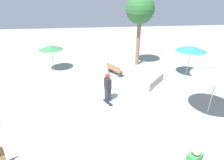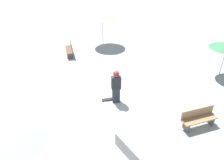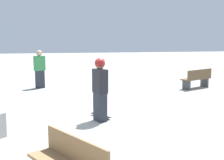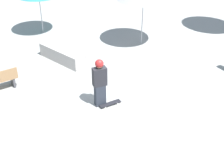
{
  "view_description": "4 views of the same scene",
  "coord_description": "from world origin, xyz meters",
  "px_view_note": "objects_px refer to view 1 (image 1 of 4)",
  "views": [
    {
      "loc": [
        -1.17,
        -8.43,
        5.61
      ],
      "look_at": [
        0.11,
        0.96,
        1.18
      ],
      "focal_mm": 28.0,
      "sensor_mm": 36.0,
      "label": 1
    },
    {
      "loc": [
        8.64,
        2.43,
        6.62
      ],
      "look_at": [
        0.08,
        0.49,
        1.4
      ],
      "focal_mm": 35.0,
      "sensor_mm": 36.0,
      "label": 2
    },
    {
      "loc": [
        0.87,
        9.0,
        2.41
      ],
      "look_at": [
        -0.43,
        1.18,
        1.22
      ],
      "focal_mm": 50.0,
      "sensor_mm": 36.0,
      "label": 3
    },
    {
      "loc": [
        -9.14,
        0.55,
        6.34
      ],
      "look_at": [
        0.29,
        0.2,
        0.7
      ],
      "focal_mm": 50.0,
      "sensor_mm": 36.0,
      "label": 4
    }
  ],
  "objects_px": {
    "shade_umbrella_teal": "(191,48)",
    "shade_umbrella_grey": "(219,72)",
    "skater_main": "(108,86)",
    "skateboard": "(108,102)",
    "concrete_ledge": "(153,81)",
    "shade_umbrella_green": "(51,47)",
    "palm_tree_left": "(140,11)",
    "bench_near": "(115,70)"
  },
  "relations": [
    {
      "from": "skater_main",
      "to": "shade_umbrella_teal",
      "type": "bearing_deg",
      "value": 93.67
    },
    {
      "from": "shade_umbrella_green",
      "to": "palm_tree_left",
      "type": "distance_m",
      "value": 7.99
    },
    {
      "from": "bench_near",
      "to": "shade_umbrella_green",
      "type": "height_order",
      "value": "shade_umbrella_green"
    },
    {
      "from": "shade_umbrella_teal",
      "to": "palm_tree_left",
      "type": "distance_m",
      "value": 5.12
    },
    {
      "from": "shade_umbrella_teal",
      "to": "palm_tree_left",
      "type": "bearing_deg",
      "value": 138.31
    },
    {
      "from": "concrete_ledge",
      "to": "palm_tree_left",
      "type": "distance_m",
      "value": 6.19
    },
    {
      "from": "skateboard",
      "to": "shade_umbrella_grey",
      "type": "relative_size",
      "value": 0.31
    },
    {
      "from": "bench_near",
      "to": "shade_umbrella_grey",
      "type": "relative_size",
      "value": 0.62
    },
    {
      "from": "skater_main",
      "to": "bench_near",
      "type": "height_order",
      "value": "skater_main"
    },
    {
      "from": "concrete_ledge",
      "to": "shade_umbrella_grey",
      "type": "relative_size",
      "value": 0.83
    },
    {
      "from": "palm_tree_left",
      "to": "bench_near",
      "type": "bearing_deg",
      "value": -138.65
    },
    {
      "from": "concrete_ledge",
      "to": "shade_umbrella_grey",
      "type": "height_order",
      "value": "shade_umbrella_grey"
    },
    {
      "from": "skater_main",
      "to": "shade_umbrella_teal",
      "type": "distance_m",
      "value": 7.48
    },
    {
      "from": "shade_umbrella_green",
      "to": "bench_near",
      "type": "bearing_deg",
      "value": -19.81
    },
    {
      "from": "shade_umbrella_green",
      "to": "palm_tree_left",
      "type": "relative_size",
      "value": 0.36
    },
    {
      "from": "shade_umbrella_teal",
      "to": "shade_umbrella_grey",
      "type": "xyz_separation_m",
      "value": [
        -1.56,
        -5.06,
        0.22
      ]
    },
    {
      "from": "concrete_ledge",
      "to": "bench_near",
      "type": "height_order",
      "value": "bench_near"
    },
    {
      "from": "skateboard",
      "to": "shade_umbrella_grey",
      "type": "distance_m",
      "value": 5.97
    },
    {
      "from": "shade_umbrella_teal",
      "to": "shade_umbrella_green",
      "type": "bearing_deg",
      "value": 166.29
    },
    {
      "from": "concrete_ledge",
      "to": "shade_umbrella_grey",
      "type": "bearing_deg",
      "value": -64.18
    },
    {
      "from": "shade_umbrella_grey",
      "to": "shade_umbrella_green",
      "type": "bearing_deg",
      "value": 140.22
    },
    {
      "from": "shade_umbrella_green",
      "to": "shade_umbrella_grey",
      "type": "relative_size",
      "value": 0.82
    },
    {
      "from": "concrete_ledge",
      "to": "bench_near",
      "type": "xyz_separation_m",
      "value": [
        -2.41,
        2.2,
        0.13
      ]
    },
    {
      "from": "shade_umbrella_green",
      "to": "shade_umbrella_grey",
      "type": "bearing_deg",
      "value": -39.78
    },
    {
      "from": "bench_near",
      "to": "shade_umbrella_green",
      "type": "distance_m",
      "value": 5.59
    },
    {
      "from": "skateboard",
      "to": "shade_umbrella_teal",
      "type": "bearing_deg",
      "value": 88.65
    },
    {
      "from": "skateboard",
      "to": "shade_umbrella_green",
      "type": "distance_m",
      "value": 7.47
    },
    {
      "from": "shade_umbrella_teal",
      "to": "shade_umbrella_grey",
      "type": "height_order",
      "value": "shade_umbrella_grey"
    },
    {
      "from": "skater_main",
      "to": "skateboard",
      "type": "bearing_deg",
      "value": -29.29
    },
    {
      "from": "skateboard",
      "to": "palm_tree_left",
      "type": "xyz_separation_m",
      "value": [
        3.47,
        6.32,
        4.65
      ]
    },
    {
      "from": "skateboard",
      "to": "shade_umbrella_teal",
      "type": "distance_m",
      "value": 7.86
    },
    {
      "from": "concrete_ledge",
      "to": "shade_umbrella_green",
      "type": "distance_m",
      "value": 8.64
    },
    {
      "from": "shade_umbrella_teal",
      "to": "skater_main",
      "type": "bearing_deg",
      "value": -155.88
    },
    {
      "from": "concrete_ledge",
      "to": "shade_umbrella_green",
      "type": "xyz_separation_m",
      "value": [
        -7.47,
        4.02,
        1.66
      ]
    },
    {
      "from": "skater_main",
      "to": "shade_umbrella_grey",
      "type": "relative_size",
      "value": 0.68
    },
    {
      "from": "skateboard",
      "to": "shade_umbrella_grey",
      "type": "bearing_deg",
      "value": 44.29
    },
    {
      "from": "skater_main",
      "to": "shade_umbrella_teal",
      "type": "relative_size",
      "value": 0.74
    },
    {
      "from": "skateboard",
      "to": "palm_tree_left",
      "type": "relative_size",
      "value": 0.13
    },
    {
      "from": "skater_main",
      "to": "shade_umbrella_grey",
      "type": "xyz_separation_m",
      "value": [
        5.17,
        -2.05,
        1.44
      ]
    },
    {
      "from": "bench_near",
      "to": "shade_umbrella_teal",
      "type": "distance_m",
      "value": 6.06
    },
    {
      "from": "skateboard",
      "to": "bench_near",
      "type": "bearing_deg",
      "value": 138.35
    },
    {
      "from": "skater_main",
      "to": "shade_umbrella_green",
      "type": "distance_m",
      "value": 7.04
    }
  ]
}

